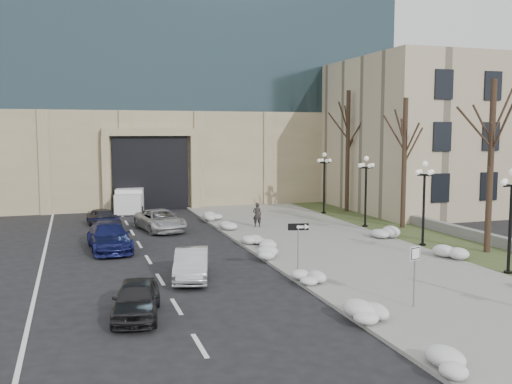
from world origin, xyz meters
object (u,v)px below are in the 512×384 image
Objects in this scene: keep_sign at (415,264)px; lamppost_a at (511,207)px; car_a at (136,299)px; car_b at (191,264)px; car_e at (104,218)px; one_way_sign at (302,233)px; pedestrian at (257,215)px; box_truck at (131,200)px; car_d at (160,220)px; lamppost_c at (366,182)px; lamppost_b at (424,192)px; lamppost_d at (324,175)px; car_c at (109,237)px.

keep_sign is 7.57m from lamppost_a.
keep_sign is 0.49× the size of lamppost_a.
car_a is 5.20m from car_b.
one_way_sign reaches higher than car_e.
car_e is 0.78× the size of lamppost_a.
box_truck is at bearing -47.62° from pedestrian.
pedestrian is (6.16, -1.19, 0.24)m from car_d.
lamppost_c reaches higher than car_a.
pedestrian is 11.11m from lamppost_b.
car_a is at bearing -108.92° from car_b.
one_way_sign is 0.52× the size of lamppost_b.
car_a is 0.77× the size of car_d.
car_a is 1.01× the size of car_e.
one_way_sign is (4.45, -1.61, 1.38)m from car_b.
lamppost_d is (6.85, 4.52, 2.16)m from pedestrian.
car_a is at bearing -84.82° from box_truck.
car_a is 0.79× the size of lamppost_d.
lamppost_b is at bearing -18.09° from car_c.
lamppost_c reaches higher than car_e.
lamppost_a is at bearing -90.00° from lamppost_b.
pedestrian is 16.61m from lamppost_a.
lamppost_b and lamppost_d have the same top height.
lamppost_b is at bearing 138.88° from pedestrian.
car_a is at bearing -145.59° from one_way_sign.
lamppost_b is (13.01, -9.66, 2.40)m from car_d.
lamppost_a is (13.01, -16.16, 2.40)m from car_d.
lamppost_d reaches higher than car_d.
lamppost_d is at bearing -14.98° from box_truck.
car_a is 0.93× the size of car_b.
car_c is at bearing 125.85° from car_b.
car_e is at bearing 133.59° from car_d.
keep_sign is (7.09, -29.08, 0.78)m from box_truck.
car_a is 0.74× the size of car_c.
lamppost_c is (9.06, 10.99, 1.03)m from one_way_sign.
lamppost_b reaches higher than pedestrian.
car_a is 18.01m from lamppost_b.
lamppost_c is (6.85, -1.98, 2.16)m from pedestrian.
lamppost_d is at bearing 63.24° from car_b.
box_truck is (2.50, 7.48, 0.28)m from car_e.
lamppost_c is (16.30, 13.76, 2.43)m from car_a.
one_way_sign is at bearing -81.12° from car_e.
box_truck is 1.31× the size of lamppost_d.
lamppost_d is (13.50, 15.88, 2.41)m from car_b.
lamppost_a is 1.00× the size of lamppost_c.
car_e is at bearing 127.35° from one_way_sign.
box_truck is at bearing 104.60° from car_b.
car_d is at bearing 89.43° from car_a.
car_c is 17.00m from keep_sign.
lamppost_c reaches higher than keep_sign.
car_b is 0.65× the size of box_truck.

